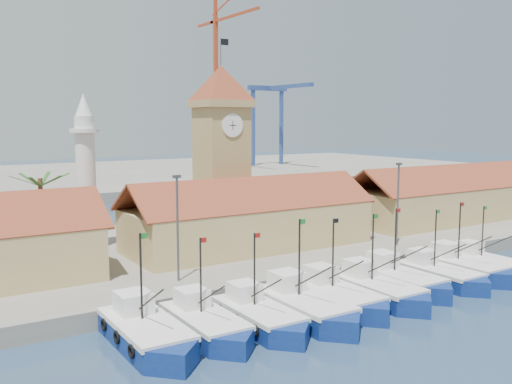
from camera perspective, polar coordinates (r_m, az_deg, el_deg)
ground at (r=46.98m, az=12.52°, el=-11.65°), size 400.00×400.00×0.00m
quay at (r=65.29m, az=-2.55°, el=-5.48°), size 140.00×32.00×1.50m
terminal at (r=145.48m, az=-19.67°, el=1.19°), size 240.00×80.00×2.00m
boat_0 at (r=39.65m, az=-10.76°, el=-13.92°), size 3.87×10.60×8.02m
boat_1 at (r=40.98m, az=-4.92°, el=-13.22°), size 3.51×9.62×7.28m
boat_2 at (r=42.29m, az=0.50°, el=-12.54°), size 3.52×9.65×7.31m
boat_3 at (r=44.17m, az=5.08°, el=-11.60°), size 3.88×10.63×8.04m
boat_4 at (r=47.03m, az=8.37°, el=-10.53°), size 3.67×10.06×7.61m
boat_5 at (r=49.45m, az=12.24°, el=-9.72°), size 3.70×10.13×7.67m
boat_6 at (r=52.88m, az=14.38°, el=-8.67°), size 3.70×10.14×7.67m
boat_7 at (r=55.77m, az=18.06°, el=-8.02°), size 3.50×9.58×7.25m
boat_8 at (r=59.01m, az=20.23°, el=-7.25°), size 3.66×10.03×7.59m
boat_9 at (r=61.96m, az=22.22°, el=-6.73°), size 3.32×9.09×6.88m
hall_center at (r=61.28m, az=-0.70°, el=-3.22°), size 27.04×10.13×7.61m
hall_right at (r=82.50m, az=18.57°, el=-0.91°), size 31.20×10.13×7.61m
clock_tower at (r=65.53m, az=-3.47°, el=4.47°), size 5.80×5.80×22.70m
minaret at (r=61.82m, az=-16.64°, el=1.95°), size 3.00×3.00×16.30m
palm_tree at (r=59.12m, az=-20.66°, el=-1.84°), size 5.60×5.03×8.39m
lamp_posts at (r=54.61m, az=4.16°, el=-1.86°), size 80.70×0.25×9.03m
crane_red_right at (r=154.59m, az=-3.84°, el=11.93°), size 1.00×31.18×47.13m
gantry at (r=166.82m, az=1.80°, el=8.86°), size 13.00×22.00×23.20m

